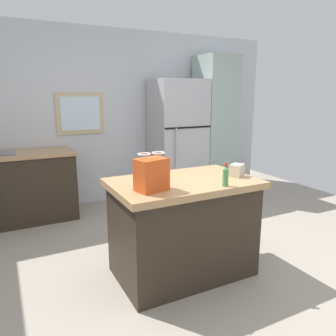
% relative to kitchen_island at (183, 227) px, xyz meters
% --- Properties ---
extents(ground, '(6.57, 6.57, 0.00)m').
position_rel_kitchen_island_xyz_m(ground, '(0.19, -0.19, -0.46)').
color(ground, '#9E9384').
extents(back_wall, '(5.48, 0.13, 2.60)m').
position_rel_kitchen_island_xyz_m(back_wall, '(0.18, 2.48, 0.84)').
color(back_wall, silver).
rests_on(back_wall, ground).
extents(kitchen_island, '(1.29, 0.82, 0.90)m').
position_rel_kitchen_island_xyz_m(kitchen_island, '(0.00, 0.00, 0.00)').
color(kitchen_island, '#33281E').
rests_on(kitchen_island, ground).
extents(refrigerator, '(0.80, 0.68, 1.87)m').
position_rel_kitchen_island_xyz_m(refrigerator, '(1.09, 2.09, 0.48)').
color(refrigerator, '#B7B7BC').
rests_on(refrigerator, ground).
extents(tall_cabinet, '(0.56, 0.60, 2.25)m').
position_rel_kitchen_island_xyz_m(tall_cabinet, '(1.79, 2.09, 0.67)').
color(tall_cabinet, '#9EB2A8').
rests_on(tall_cabinet, ground).
extents(sink_counter, '(1.42, 0.67, 1.10)m').
position_rel_kitchen_island_xyz_m(sink_counter, '(-1.27, 2.09, 0.01)').
color(sink_counter, '#33281E').
rests_on(sink_counter, ground).
extents(shopping_bag, '(0.27, 0.21, 0.30)m').
position_rel_kitchen_island_xyz_m(shopping_bag, '(-0.38, -0.16, 0.58)').
color(shopping_bag, '#DB511E').
rests_on(shopping_bag, kitchen_island).
extents(small_box, '(0.16, 0.15, 0.11)m').
position_rel_kitchen_island_xyz_m(small_box, '(0.51, -0.10, 0.50)').
color(small_box, beige).
rests_on(small_box, kitchen_island).
extents(bottle, '(0.05, 0.05, 0.20)m').
position_rel_kitchen_island_xyz_m(bottle, '(0.21, -0.32, 0.53)').
color(bottle, '#4C9956').
rests_on(bottle, kitchen_island).
extents(ear_defenders, '(0.20, 0.20, 0.06)m').
position_rel_kitchen_island_xyz_m(ear_defenders, '(-0.21, 0.23, 0.47)').
color(ear_defenders, black).
rests_on(ear_defenders, kitchen_island).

